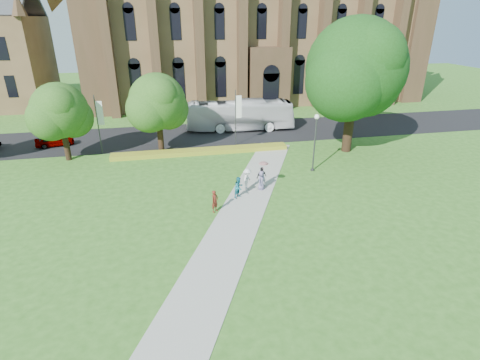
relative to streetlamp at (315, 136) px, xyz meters
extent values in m
plane|color=#30641E|center=(-7.50, -6.50, -3.30)|extent=(160.00, 160.00, 0.00)
cube|color=black|center=(-7.50, 13.50, -3.29)|extent=(160.00, 10.00, 0.02)
cube|color=#B2B2A8|center=(-7.50, -5.50, -3.28)|extent=(15.58, 28.54, 0.04)
cube|color=gold|center=(-9.50, 6.70, -3.07)|extent=(18.00, 1.40, 0.45)
cube|color=brown|center=(2.50, 33.50, 5.20)|extent=(52.00, 16.00, 17.00)
cube|color=#503725|center=(-22.00, 26.50, 7.20)|extent=(3.50, 3.50, 21.00)
cube|color=#503725|center=(27.00, 26.50, 7.20)|extent=(3.50, 3.50, 21.00)
cube|color=#503725|center=(2.50, 24.50, 1.20)|extent=(6.00, 2.50, 9.00)
cylinder|color=#38383D|center=(0.00, 0.00, -0.90)|extent=(0.14, 0.14, 4.80)
sphere|color=white|center=(0.00, 0.00, 1.72)|extent=(0.44, 0.44, 0.44)
cylinder|color=#38383D|center=(0.00, 0.00, -3.22)|extent=(0.36, 0.36, 0.15)
cylinder|color=#332114|center=(5.50, 4.50, 0.00)|extent=(0.96, 0.96, 6.60)
sphere|color=#173B10|center=(5.50, 4.50, 5.10)|extent=(9.60, 9.60, 9.60)
cylinder|color=#332114|center=(-22.50, 7.50, -1.37)|extent=(0.56, 0.56, 3.85)
sphere|color=#234F17|center=(-22.50, 7.50, 1.60)|extent=(5.20, 5.20, 5.20)
cylinder|color=#332114|center=(-13.50, 8.00, -1.23)|extent=(0.60, 0.60, 4.12)
sphere|color=#234F17|center=(-13.50, 8.00, 1.95)|extent=(5.60, 5.60, 5.60)
cylinder|color=#38383D|center=(-5.50, 8.70, -0.30)|extent=(0.10, 0.10, 6.00)
cube|color=white|center=(-5.15, 8.70, 0.90)|extent=(0.60, 0.02, 2.40)
cylinder|color=#38383D|center=(-19.50, 8.70, -0.30)|extent=(0.10, 0.10, 6.00)
cube|color=white|center=(-19.15, 8.70, 0.90)|extent=(0.60, 0.02, 2.40)
imported|color=white|center=(-3.84, 14.57, -1.45)|extent=(13.34, 4.19, 3.65)
imported|color=gray|center=(-24.83, 12.25, -2.62)|extent=(4.12, 2.40, 1.32)
imported|color=#5D2015|center=(-9.86, -6.08, -2.43)|extent=(0.71, 0.70, 1.65)
imported|color=#1A7082|center=(-7.72, -4.15, -2.41)|extent=(1.04, 1.02, 1.69)
imported|color=silver|center=(-6.79, -2.96, -2.34)|extent=(1.17, 1.37, 1.83)
imported|color=black|center=(-5.51, -2.58, -2.39)|extent=(1.10, 0.84, 1.73)
imported|color=slate|center=(-5.64, -3.06, -2.46)|extent=(0.91, 0.91, 1.60)
imported|color=#CA908E|center=(-5.46, -2.96, -1.33)|extent=(0.99, 0.99, 0.66)
camera|label=1|loc=(-12.83, -29.81, 9.66)|focal=28.00mm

